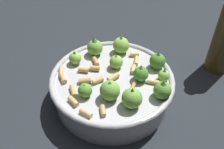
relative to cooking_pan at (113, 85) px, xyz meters
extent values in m
plane|color=#23282D|center=(0.00, 0.00, -0.04)|extent=(2.40, 2.40, 0.00)
cylinder|color=#B7B7BC|center=(0.00, 0.00, -0.01)|extent=(0.27, 0.27, 0.07)
torus|color=#B7B7BC|center=(0.00, 0.00, 0.02)|extent=(0.29, 0.29, 0.01)
sphere|color=#75B247|center=(0.10, 0.00, 0.04)|extent=(0.04, 0.04, 0.04)
cone|color=#609E38|center=(0.10, 0.00, 0.06)|extent=(0.02, 0.02, 0.02)
sphere|color=#609E38|center=(-0.10, -0.07, 0.04)|extent=(0.04, 0.04, 0.04)
cone|color=#75B247|center=(-0.10, -0.07, 0.06)|extent=(0.02, 0.02, 0.02)
sphere|color=#609E38|center=(-0.03, 0.08, 0.04)|extent=(0.03, 0.03, 0.03)
cone|color=#75B247|center=(-0.03, 0.08, 0.05)|extent=(0.02, 0.02, 0.01)
sphere|color=#4C8933|center=(-0.03, -0.05, 0.04)|extent=(0.03, 0.03, 0.03)
cone|color=#8CC64C|center=(-0.03, -0.05, 0.06)|extent=(0.02, 0.02, 0.02)
sphere|color=#75B247|center=(-0.09, 0.00, 0.04)|extent=(0.04, 0.04, 0.04)
cone|color=#75B247|center=(-0.09, 0.00, 0.06)|extent=(0.02, 0.02, 0.02)
sphere|color=#4C8933|center=(-0.01, -0.11, 0.04)|extent=(0.04, 0.04, 0.04)
cone|color=#4C8933|center=(-0.01, -0.11, 0.06)|extent=(0.02, 0.02, 0.02)
sphere|color=#8CC64C|center=(0.09, 0.06, 0.04)|extent=(0.03, 0.03, 0.03)
cone|color=#4C8933|center=(0.09, 0.06, 0.05)|extent=(0.01, 0.01, 0.01)
sphere|color=#8CC64C|center=(0.08, -0.06, 0.04)|extent=(0.04, 0.04, 0.04)
cone|color=#8CC64C|center=(0.08, -0.06, 0.07)|extent=(0.02, 0.02, 0.02)
sphere|color=#8CC64C|center=(0.03, -0.02, 0.04)|extent=(0.03, 0.03, 0.03)
cone|color=#75B247|center=(0.03, -0.02, 0.05)|extent=(0.02, 0.02, 0.01)
sphere|color=#75B247|center=(-0.05, 0.03, 0.04)|extent=(0.04, 0.04, 0.04)
cone|color=#609E38|center=(-0.05, 0.03, 0.06)|extent=(0.02, 0.02, 0.01)
sphere|color=#8CC64C|center=(-0.06, -0.10, 0.04)|extent=(0.03, 0.03, 0.03)
cone|color=#75B247|center=(-0.06, -0.10, 0.05)|extent=(0.01, 0.01, 0.01)
cylinder|color=tan|center=(-0.01, 0.00, 0.03)|extent=(0.02, 0.03, 0.01)
cylinder|color=tan|center=(0.00, -0.05, 0.03)|extent=(0.03, 0.02, 0.01)
cylinder|color=tan|center=(-0.04, 0.11, 0.03)|extent=(0.03, 0.02, 0.01)
cylinder|color=tan|center=(0.05, -0.08, 0.03)|extent=(0.02, 0.02, 0.01)
cylinder|color=tan|center=(0.05, 0.05, 0.03)|extent=(0.02, 0.03, 0.01)
cylinder|color=tan|center=(0.04, 0.11, 0.03)|extent=(0.03, 0.01, 0.01)
cylinder|color=tan|center=(0.04, 0.03, 0.03)|extent=(0.02, 0.03, 0.01)
cylinder|color=tan|center=(0.01, 0.06, 0.03)|extent=(0.02, 0.03, 0.01)
cylinder|color=tan|center=(0.00, 0.04, 0.03)|extent=(0.01, 0.03, 0.01)
cylinder|color=tan|center=(0.07, 0.10, 0.03)|extent=(0.03, 0.02, 0.01)
cylinder|color=tan|center=(-0.05, -0.03, 0.03)|extent=(0.03, 0.03, 0.01)
cylinder|color=tan|center=(-0.08, 0.09, 0.03)|extent=(0.03, 0.02, 0.01)
cylinder|color=tan|center=(0.03, -0.08, 0.03)|extent=(0.03, 0.02, 0.01)
cylinder|color=tan|center=(-0.06, -0.07, 0.03)|extent=(0.03, 0.03, 0.01)
cylinder|color=tan|center=(0.07, 0.02, 0.03)|extent=(0.03, 0.01, 0.01)
cylinder|color=tan|center=(-0.08, 0.06, 0.03)|extent=(0.03, 0.02, 0.01)
cylinder|color=tan|center=(-0.01, 0.10, 0.03)|extent=(0.03, 0.01, 0.01)
camera|label=1|loc=(-0.37, 0.18, 0.40)|focal=38.71mm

